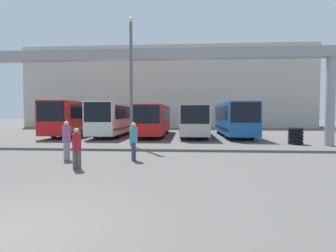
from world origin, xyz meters
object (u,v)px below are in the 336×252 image
(pedestrian_near_left, at_px, (134,140))
(tire_stack, at_px, (296,136))
(bus_slot_4, at_px, (234,117))
(pedestrian_near_right, at_px, (77,147))
(lamp_post, at_px, (131,77))
(bus_slot_0, at_px, (80,117))
(bus_slot_1, at_px, (116,117))
(pedestrian_mid_right, at_px, (67,139))
(bus_slot_3, at_px, (193,119))
(bus_slot_2, at_px, (154,118))

(pedestrian_near_left, relative_size, tire_stack, 1.49)
(bus_slot_4, relative_size, pedestrian_near_right, 6.34)
(pedestrian_near_right, xyz_separation_m, lamp_post, (0.63, 7.35, 3.78))
(bus_slot_0, height_order, bus_slot_1, bus_slot_0)
(bus_slot_4, bearing_deg, bus_slot_0, 177.20)
(bus_slot_1, distance_m, pedestrian_mid_right, 14.27)
(bus_slot_4, bearing_deg, pedestrian_near_left, -117.32)
(pedestrian_near_right, bearing_deg, pedestrian_near_left, 38.52)
(bus_slot_0, height_order, pedestrian_near_right, bus_slot_0)
(pedestrian_mid_right, relative_size, lamp_post, 0.21)
(bus_slot_1, height_order, pedestrian_near_right, bus_slot_1)
(pedestrian_mid_right, bearing_deg, bus_slot_4, -32.30)
(lamp_post, bearing_deg, bus_slot_4, 45.31)
(bus_slot_0, height_order, bus_slot_3, bus_slot_0)
(bus_slot_2, height_order, pedestrian_near_right, bus_slot_2)
(pedestrian_near_right, height_order, pedestrian_mid_right, pedestrian_mid_right)
(bus_slot_1, distance_m, bus_slot_4, 11.68)
(bus_slot_1, xyz_separation_m, pedestrian_near_right, (2.81, -16.12, -1.00))
(pedestrian_near_right, relative_size, pedestrian_mid_right, 0.88)
(bus_slot_1, bearing_deg, pedestrian_mid_right, -84.07)
(pedestrian_near_left, bearing_deg, bus_slot_1, -178.51)
(pedestrian_near_right, xyz_separation_m, tire_stack, (12.13, 9.32, -0.26))
(bus_slot_2, xyz_separation_m, pedestrian_near_right, (-1.08, -16.14, -0.85))
(bus_slot_1, relative_size, pedestrian_near_right, 6.89)
(bus_slot_3, bearing_deg, bus_slot_0, 176.01)
(bus_slot_0, xyz_separation_m, bus_slot_1, (3.89, -0.31, -0.04))
(bus_slot_3, bearing_deg, bus_slot_1, 176.33)
(pedestrian_near_right, bearing_deg, bus_slot_4, 50.61)
(pedestrian_mid_right, bearing_deg, bus_slot_1, 10.27)
(bus_slot_0, relative_size, bus_slot_1, 1.06)
(lamp_post, bearing_deg, pedestrian_near_left, -77.01)
(bus_slot_1, distance_m, bus_slot_3, 7.80)
(bus_slot_1, bearing_deg, pedestrian_near_left, -71.67)
(tire_stack, xyz_separation_m, lamp_post, (-11.50, -1.98, 4.05))
(bus_slot_3, xyz_separation_m, pedestrian_mid_right, (-6.31, -13.66, -0.73))
(bus_slot_0, height_order, bus_slot_2, bus_slot_0)
(bus_slot_4, xyz_separation_m, pedestrian_near_left, (-7.02, -13.59, -0.89))
(pedestrian_near_left, bearing_deg, bus_slot_3, 150.15)
(bus_slot_1, relative_size, bus_slot_3, 1.10)
(bus_slot_3, relative_size, bus_slot_4, 0.99)
(pedestrian_near_left, distance_m, tire_stack, 12.59)
(bus_slot_0, height_order, pedestrian_near_left, bus_slot_0)
(bus_slot_0, distance_m, bus_slot_2, 7.79)
(lamp_post, bearing_deg, bus_slot_2, 87.04)
(bus_slot_0, xyz_separation_m, pedestrian_mid_right, (5.36, -14.48, -0.92))
(bus_slot_3, distance_m, bus_slot_4, 3.89)
(bus_slot_4, bearing_deg, pedestrian_near_right, -119.50)
(bus_slot_2, relative_size, bus_slot_3, 1.10)
(bus_slot_0, height_order, pedestrian_mid_right, bus_slot_0)
(bus_slot_4, distance_m, pedestrian_mid_right, 17.11)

